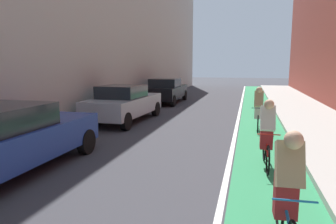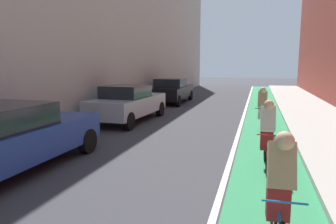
{
  "view_description": "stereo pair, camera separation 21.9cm",
  "coord_description": "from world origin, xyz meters",
  "px_view_note": "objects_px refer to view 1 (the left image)",
  "views": [
    {
      "loc": [
        2.37,
        4.97,
        2.36
      ],
      "look_at": [
        0.49,
        12.25,
        1.22
      ],
      "focal_mm": 33.2,
      "sensor_mm": 36.0,
      "label": 1
    },
    {
      "loc": [
        2.58,
        5.03,
        2.36
      ],
      "look_at": [
        0.49,
        12.25,
        1.22
      ],
      "focal_mm": 33.2,
      "sensor_mm": 36.0,
      "label": 2
    }
  ],
  "objects_px": {
    "parked_sedan_blue": "(4,139)",
    "parked_sedan_black": "(166,90)",
    "cyclist_mid": "(287,188)",
    "parked_sedan_silver": "(124,103)",
    "cyclist_far": "(259,107)",
    "cyclist_trailing": "(267,131)"
  },
  "relations": [
    {
      "from": "parked_sedan_silver",
      "to": "parked_sedan_black",
      "type": "distance_m",
      "value": 6.8
    },
    {
      "from": "cyclist_mid",
      "to": "parked_sedan_black",
      "type": "bearing_deg",
      "value": 110.35
    },
    {
      "from": "parked_sedan_blue",
      "to": "parked_sedan_silver",
      "type": "xyz_separation_m",
      "value": [
        -0.0,
        6.64,
        -0.0
      ]
    },
    {
      "from": "cyclist_trailing",
      "to": "cyclist_far",
      "type": "xyz_separation_m",
      "value": [
        -0.07,
        4.36,
        -0.0
      ]
    },
    {
      "from": "parked_sedan_silver",
      "to": "parked_sedan_black",
      "type": "bearing_deg",
      "value": 89.98
    },
    {
      "from": "parked_sedan_blue",
      "to": "parked_sedan_silver",
      "type": "distance_m",
      "value": 6.64
    },
    {
      "from": "cyclist_mid",
      "to": "cyclist_far",
      "type": "xyz_separation_m",
      "value": [
        -0.13,
        7.76,
        -0.01
      ]
    },
    {
      "from": "parked_sedan_blue",
      "to": "cyclist_mid",
      "type": "relative_size",
      "value": 2.78
    },
    {
      "from": "cyclist_mid",
      "to": "cyclist_trailing",
      "type": "relative_size",
      "value": 1.01
    },
    {
      "from": "cyclist_mid",
      "to": "cyclist_far",
      "type": "height_order",
      "value": "cyclist_mid"
    },
    {
      "from": "cyclist_far",
      "to": "parked_sedan_black",
      "type": "bearing_deg",
      "value": 127.06
    },
    {
      "from": "cyclist_mid",
      "to": "cyclist_far",
      "type": "distance_m",
      "value": 7.76
    },
    {
      "from": "parked_sedan_black",
      "to": "cyclist_mid",
      "type": "distance_m",
      "value": 15.9
    },
    {
      "from": "parked_sedan_blue",
      "to": "cyclist_trailing",
      "type": "relative_size",
      "value": 2.8
    },
    {
      "from": "parked_sedan_silver",
      "to": "cyclist_mid",
      "type": "height_order",
      "value": "cyclist_mid"
    },
    {
      "from": "parked_sedan_blue",
      "to": "parked_sedan_black",
      "type": "xyz_separation_m",
      "value": [
        0.0,
        13.44,
        -0.0
      ]
    },
    {
      "from": "parked_sedan_blue",
      "to": "cyclist_far",
      "type": "distance_m",
      "value": 8.29
    },
    {
      "from": "parked_sedan_black",
      "to": "cyclist_far",
      "type": "distance_m",
      "value": 8.96
    },
    {
      "from": "parked_sedan_black",
      "to": "cyclist_mid",
      "type": "bearing_deg",
      "value": -69.65
    },
    {
      "from": "parked_sedan_blue",
      "to": "parked_sedan_silver",
      "type": "height_order",
      "value": "same"
    },
    {
      "from": "parked_sedan_silver",
      "to": "cyclist_far",
      "type": "xyz_separation_m",
      "value": [
        5.4,
        -0.35,
        0.06
      ]
    },
    {
      "from": "parked_sedan_blue",
      "to": "cyclist_mid",
      "type": "height_order",
      "value": "cyclist_mid"
    }
  ]
}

